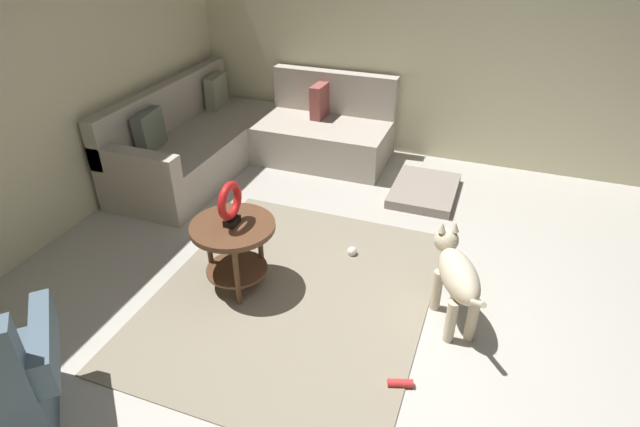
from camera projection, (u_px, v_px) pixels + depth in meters
ground_plane at (381, 338)px, 3.47m from camera, size 6.00×6.00×0.10m
wall_right at (464, 32)px, 5.09m from camera, size 0.12×6.00×2.70m
area_rug at (293, 295)px, 3.77m from camera, size 2.30×1.90×0.01m
sectional_couch at (245, 139)px, 5.48m from camera, size 2.20×2.25×0.88m
side_table at (234, 239)px, 3.65m from camera, size 0.60×0.60×0.54m
torus_sculpture at (230, 203)px, 3.50m from camera, size 0.28×0.08×0.33m
dog_bed_mat at (424, 190)px, 5.03m from camera, size 0.80×0.60×0.09m
dog at (456, 275)px, 3.37m from camera, size 0.79×0.43×0.63m
dog_toy_ball at (352, 251)px, 4.17m from camera, size 0.08×0.08×0.08m
dog_toy_rope at (400, 383)px, 3.05m from camera, size 0.09×0.16×0.05m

